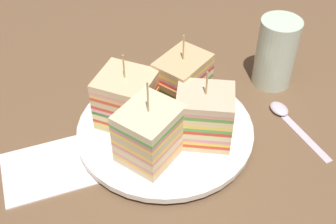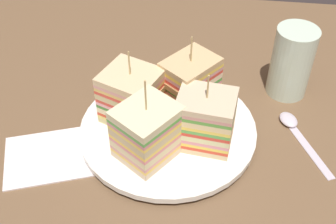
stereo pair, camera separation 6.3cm
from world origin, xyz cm
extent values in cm
cube|color=brown|center=(0.00, 0.00, -0.90)|extent=(118.03, 87.47, 1.80)
cylinder|color=white|center=(0.00, 0.00, 0.40)|extent=(16.27, 16.27, 0.79)
cylinder|color=white|center=(0.00, 0.00, 1.28)|extent=(26.24, 26.24, 0.97)
cube|color=beige|center=(2.12, 5.40, 2.32)|extent=(10.08, 10.30, 1.11)
cube|color=#B2844C|center=(-0.10, 2.30, 2.32)|extent=(5.62, 4.15, 1.11)
cube|color=#F7C64F|center=(2.12, 5.40, 3.14)|extent=(10.08, 10.30, 0.53)
cube|color=pink|center=(2.12, 5.40, 3.67)|extent=(10.08, 10.30, 0.53)
cube|color=beige|center=(2.12, 5.40, 4.49)|extent=(10.08, 10.30, 1.11)
cube|color=#B2844C|center=(-0.10, 2.30, 4.49)|extent=(5.62, 4.15, 1.11)
cube|color=pink|center=(2.12, 5.40, 5.31)|extent=(10.08, 10.30, 0.53)
cube|color=#FCD74E|center=(2.12, 5.40, 5.83)|extent=(10.08, 10.30, 0.53)
cube|color=beige|center=(2.12, 5.40, 6.65)|extent=(10.08, 10.30, 1.11)
cube|color=#B2844C|center=(-0.10, 2.30, 6.65)|extent=(5.62, 4.15, 1.11)
cube|color=#FDD752|center=(2.12, 5.40, 7.47)|extent=(10.08, 10.30, 0.53)
cube|color=pink|center=(2.12, 5.40, 8.00)|extent=(10.08, 10.30, 0.53)
cube|color=#57AD43|center=(2.12, 5.40, 8.53)|extent=(10.08, 10.30, 0.53)
cube|color=beige|center=(2.12, 5.40, 9.35)|extent=(10.08, 10.30, 1.11)
cylinder|color=tan|center=(2.12, 5.40, 12.29)|extent=(0.24, 0.24, 4.76)
cube|color=beige|center=(-5.45, 1.99, 2.22)|extent=(8.50, 7.41, 0.91)
cube|color=#9E7242|center=(-1.66, 1.54, 2.22)|extent=(1.07, 6.39, 0.91)
cube|color=red|center=(-5.45, 1.99, 2.95)|extent=(8.50, 7.41, 0.55)
cube|color=#EACB49|center=(-5.45, 1.99, 3.51)|extent=(8.50, 7.41, 0.55)
cube|color=pink|center=(-5.45, 1.99, 4.06)|extent=(8.50, 7.41, 0.55)
cube|color=beige|center=(-5.45, 1.99, 4.79)|extent=(8.50, 7.41, 0.91)
cube|color=#B2844C|center=(-1.66, 1.54, 4.79)|extent=(1.07, 6.39, 0.91)
cube|color=#DD3F2E|center=(-5.45, 1.99, 5.53)|extent=(8.50, 7.41, 0.55)
cube|color=#5CAF51|center=(-5.45, 1.99, 6.08)|extent=(8.50, 7.41, 0.55)
cube|color=#F6D653|center=(-5.45, 1.99, 6.63)|extent=(8.50, 7.41, 0.55)
cube|color=beige|center=(-5.45, 1.99, 7.37)|extent=(8.50, 7.41, 0.91)
cube|color=#B2844C|center=(-1.66, 1.54, 7.37)|extent=(1.07, 6.39, 0.91)
cube|color=#5DA640|center=(-5.45, 1.99, 8.10)|extent=(8.50, 7.41, 0.55)
cube|color=#D8958D|center=(-5.45, 1.99, 8.65)|extent=(8.50, 7.41, 0.55)
cube|color=beige|center=(-5.45, 1.99, 9.39)|extent=(8.50, 7.41, 0.91)
cylinder|color=tan|center=(-5.45, 1.99, 11.68)|extent=(0.24, 0.24, 3.68)
cube|color=#D5C480|center=(-2.65, -5.16, 2.22)|extent=(9.48, 9.78, 0.91)
cube|color=#B2844C|center=(-0.29, -2.16, 2.22)|extent=(4.76, 3.85, 0.91)
cube|color=red|center=(-2.65, -5.16, 2.95)|extent=(9.48, 9.78, 0.55)
cube|color=pink|center=(-2.65, -5.16, 3.50)|extent=(9.48, 9.78, 0.55)
cube|color=#F0C953|center=(-2.65, -5.16, 4.04)|extent=(9.48, 9.78, 0.55)
cube|color=#DEB67A|center=(-2.65, -5.16, 4.77)|extent=(9.48, 9.78, 0.91)
cube|color=#9E7242|center=(-0.29, -2.16, 4.77)|extent=(4.76, 3.85, 0.91)
cube|color=yellow|center=(-2.65, -5.16, 5.50)|extent=(9.48, 9.78, 0.55)
cube|color=pink|center=(-2.65, -5.16, 6.05)|extent=(9.48, 9.78, 0.55)
cube|color=#4A963C|center=(-2.65, -5.16, 6.60)|extent=(9.48, 9.78, 0.55)
cube|color=beige|center=(-2.65, -5.16, 7.33)|extent=(9.48, 9.78, 0.91)
cube|color=#9E7242|center=(-0.29, -2.16, 7.33)|extent=(4.76, 3.85, 0.91)
cube|color=#D23E32|center=(-2.65, -5.16, 8.06)|extent=(9.48, 9.78, 0.55)
cube|color=#DA9697|center=(-2.65, -5.16, 8.61)|extent=(9.48, 9.78, 0.55)
cube|color=#FED54C|center=(-2.65, -5.16, 9.16)|extent=(9.48, 9.78, 0.55)
cube|color=#DAB37C|center=(-2.65, -5.16, 9.89)|extent=(9.48, 9.78, 0.91)
cylinder|color=tan|center=(-2.65, -5.16, 12.37)|extent=(0.24, 0.24, 4.05)
cube|color=#D2C381|center=(5.57, -1.61, 2.24)|extent=(9.90, 9.57, 0.96)
cube|color=#B2844C|center=(2.04, -0.18, 2.24)|extent=(2.92, 6.64, 0.96)
cube|color=#E1C761|center=(5.57, -1.61, 2.99)|extent=(9.90, 9.57, 0.54)
cube|color=red|center=(5.57, -1.61, 3.53)|extent=(9.90, 9.57, 0.54)
cube|color=beige|center=(5.57, -1.61, 4.28)|extent=(9.90, 9.57, 0.96)
cube|color=#B2844C|center=(2.04, -0.18, 4.28)|extent=(2.92, 6.64, 0.96)
cube|color=#417E30|center=(5.57, -1.61, 5.03)|extent=(9.90, 9.57, 0.54)
cube|color=pink|center=(5.57, -1.61, 5.56)|extent=(9.90, 9.57, 0.54)
cube|color=#D64232|center=(5.57, -1.61, 6.10)|extent=(9.90, 9.57, 0.54)
cube|color=#D6C188|center=(5.57, -1.61, 6.85)|extent=(9.90, 9.57, 0.96)
cube|color=#B2844C|center=(2.04, -0.18, 6.85)|extent=(2.92, 6.64, 0.96)
cube|color=#E34937|center=(5.57, -1.61, 7.59)|extent=(9.90, 9.57, 0.54)
cube|color=#ECC160|center=(5.57, -1.61, 8.13)|extent=(9.90, 9.57, 0.54)
cube|color=#E8A39A|center=(5.57, -1.61, 8.67)|extent=(9.90, 9.57, 0.54)
cube|color=beige|center=(5.57, -1.61, 9.41)|extent=(9.90, 9.57, 0.96)
cylinder|color=tan|center=(5.57, -1.61, 11.78)|extent=(0.24, 0.24, 3.77)
cylinder|color=#EECE83|center=(-2.18, -2.21, 2.07)|extent=(5.61, 5.61, 0.60)
cylinder|color=#E1C171|center=(-1.30, 0.08, 2.56)|extent=(3.94, 3.95, 0.67)
cylinder|color=#DFB86A|center=(-1.80, -0.21, 2.87)|extent=(5.41, 5.44, 1.06)
cylinder|color=#E1B45A|center=(-1.90, -0.98, 3.28)|extent=(4.50, 4.49, 0.76)
cylinder|color=#E9CB73|center=(-0.33, -1.06, 3.45)|extent=(3.71, 3.71, 0.39)
cylinder|color=tan|center=(-1.31, -2.20, 4.86)|extent=(4.43, 4.36, 1.41)
cube|color=silver|center=(-21.11, 0.86, 0.12)|extent=(5.64, 10.12, 0.25)
ellipsoid|color=silver|center=(-18.23, -5.20, 0.50)|extent=(3.75, 4.21, 1.00)
cube|color=white|center=(16.08, 6.43, 0.25)|extent=(15.80, 13.91, 0.50)
cylinder|color=silver|center=(-18.28, -12.94, 5.93)|extent=(6.59, 6.59, 11.86)
cylinder|color=#9A5A35|center=(-18.28, -12.94, 1.75)|extent=(6.06, 6.06, 3.51)
camera|label=1|loc=(0.42, 46.35, 47.80)|focal=46.98mm
camera|label=2|loc=(-5.88, 45.97, 47.80)|focal=46.98mm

